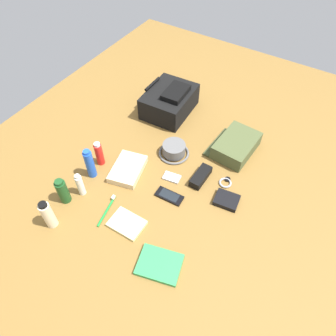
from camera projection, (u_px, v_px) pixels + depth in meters
name	position (u px, v px, depth m)	size (l,w,h in m)	color
ground_plane	(168.00, 175.00, 1.59)	(2.64, 2.02, 0.02)	brown
backpack	(170.00, 101.00, 1.82)	(0.32, 0.26, 0.16)	black
toiletry_pouch	(235.00, 145.00, 1.64)	(0.26, 0.23, 0.08)	#47512D
bucket_hat	(174.00, 150.00, 1.64)	(0.16, 0.16, 0.07)	#5C5C5C
lotion_bottle	(48.00, 215.00, 1.33)	(0.05, 0.05, 0.16)	beige
shampoo_bottle	(63.00, 191.00, 1.42)	(0.05, 0.05, 0.14)	#19471E
toothpaste_tube	(80.00, 185.00, 1.45)	(0.03, 0.03, 0.13)	white
deodorant_spray	(90.00, 164.00, 1.51)	(0.04, 0.04, 0.17)	blue
sunscreen_spray	(99.00, 154.00, 1.57)	(0.04, 0.04, 0.14)	red
paperback_novel	(159.00, 265.00, 1.26)	(0.17, 0.20, 0.02)	#2D934C
cell_phone	(169.00, 196.00, 1.48)	(0.06, 0.13, 0.01)	black
media_player	(172.00, 177.00, 1.55)	(0.06, 0.09, 0.01)	#B7B7BC
wristwatch	(226.00, 182.00, 1.53)	(0.07, 0.06, 0.01)	#99999E
toothbrush	(108.00, 209.00, 1.43)	(0.17, 0.04, 0.02)	#198C33
wallet	(226.00, 200.00, 1.46)	(0.09, 0.11, 0.02)	black
notepad	(127.00, 223.00, 1.38)	(0.11, 0.15, 0.02)	beige
folded_towel	(128.00, 169.00, 1.57)	(0.20, 0.14, 0.04)	beige
sunglasses_case	(201.00, 176.00, 1.54)	(0.14, 0.06, 0.04)	black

